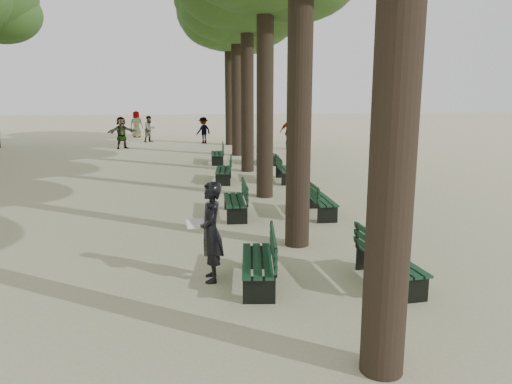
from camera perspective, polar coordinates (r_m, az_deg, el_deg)
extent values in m
plane|color=#BFB890|center=(8.01, -1.64, -12.96)|extent=(120.00, 120.00, 0.00)
cylinder|color=#33261C|center=(5.69, 16.01, 15.39)|extent=(0.52, 0.52, 7.50)
cylinder|color=#33261C|center=(10.48, 5.04, 13.91)|extent=(0.52, 0.52, 7.50)
cylinder|color=#33261C|center=(15.40, 1.04, 13.25)|extent=(0.52, 0.52, 7.50)
cylinder|color=#33261C|center=(20.36, -1.00, 12.88)|extent=(0.52, 0.52, 7.50)
cylinder|color=#33261C|center=(25.34, -2.24, 12.65)|extent=(0.52, 0.52, 7.50)
cylinder|color=#33261C|center=(30.32, -3.07, 12.49)|extent=(0.52, 0.52, 7.50)
ellipsoid|color=#264919|center=(30.63, -3.16, 19.90)|extent=(6.00, 6.00, 4.50)
cube|color=black|center=(8.74, 0.12, -9.18)|extent=(0.71, 1.85, 0.45)
cube|color=black|center=(8.66, 0.12, -7.79)|extent=(0.73, 1.85, 0.04)
cube|color=black|center=(8.58, 2.00, -6.08)|extent=(0.24, 1.79, 0.40)
cube|color=black|center=(13.27, -2.48, -1.87)|extent=(0.56, 1.81, 0.45)
cube|color=black|center=(13.22, -2.48, -0.92)|extent=(0.58, 1.81, 0.04)
cube|color=black|center=(13.19, -1.28, 0.25)|extent=(0.08, 1.80, 0.40)
cube|color=black|center=(18.22, -3.78, 1.85)|extent=(0.68, 1.84, 0.45)
cube|color=black|center=(18.18, -3.79, 2.55)|extent=(0.70, 1.84, 0.04)
cube|color=black|center=(18.13, -2.92, 3.40)|extent=(0.21, 1.80, 0.40)
cube|color=black|center=(22.84, -4.48, 3.85)|extent=(0.60, 1.82, 0.45)
cube|color=black|center=(22.81, -4.49, 4.41)|extent=(0.62, 1.82, 0.04)
cube|color=black|center=(22.78, -3.80, 5.10)|extent=(0.12, 1.80, 0.40)
cube|color=black|center=(9.06, 15.10, -8.82)|extent=(0.71, 1.85, 0.45)
cube|color=black|center=(8.99, 15.18, -7.47)|extent=(0.73, 1.85, 0.04)
cube|color=black|center=(8.78, 13.65, -6.00)|extent=(0.23, 1.79, 0.40)
cube|color=black|center=(13.49, 7.37, -1.73)|extent=(0.53, 1.80, 0.45)
cube|color=black|center=(13.44, 7.40, -0.80)|extent=(0.55, 1.80, 0.04)
cube|color=black|center=(13.31, 6.26, 0.30)|extent=(0.05, 1.80, 0.40)
cube|color=black|center=(18.33, 3.45, 1.92)|extent=(0.59, 1.82, 0.45)
cube|color=black|center=(18.29, 3.46, 2.61)|extent=(0.61, 1.82, 0.04)
cube|color=black|center=(18.21, 2.60, 3.44)|extent=(0.11, 1.80, 0.40)
cube|color=black|center=(22.71, 1.38, 3.84)|extent=(0.74, 1.85, 0.45)
cube|color=black|center=(22.68, 1.38, 4.40)|extent=(0.76, 1.85, 0.04)
cube|color=black|center=(22.57, 0.70, 5.06)|extent=(0.26, 1.79, 0.40)
imported|color=black|center=(8.77, -5.16, -4.57)|extent=(0.38, 0.72, 1.78)
cube|color=white|center=(8.72, -6.82, -3.61)|extent=(0.37, 0.29, 0.12)
imported|color=#262628|center=(29.35, -15.11, 6.56)|extent=(1.66, 1.06, 1.80)
imported|color=#262628|center=(35.93, -13.50, 7.54)|extent=(0.95, 0.54, 1.82)
imported|color=#262628|center=(28.23, 3.81, 6.83)|extent=(1.16, 0.61, 1.89)
imported|color=#262628|center=(32.62, -12.05, 7.06)|extent=(0.81, 0.79, 1.66)
imported|color=#262628|center=(31.32, -6.03, 7.03)|extent=(1.02, 0.89, 1.61)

